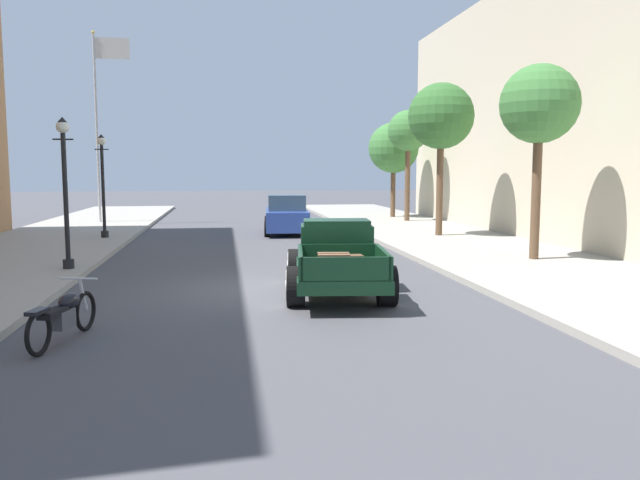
{
  "coord_description": "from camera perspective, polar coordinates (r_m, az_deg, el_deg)",
  "views": [
    {
      "loc": [
        -1.01,
        -13.91,
        2.66
      ],
      "look_at": [
        1.24,
        0.93,
        1.0
      ],
      "focal_mm": 35.39,
      "sensor_mm": 36.0,
      "label": 1
    }
  ],
  "objects": [
    {
      "name": "street_lamp_far",
      "position": [
        24.98,
        -19.05,
        5.34
      ],
      "size": [
        0.5,
        0.32,
        3.85
      ],
      "color": "black",
      "rests_on": "sidewalk_left"
    },
    {
      "name": "street_tree_nearest",
      "position": [
        18.92,
        19.22,
        11.38
      ],
      "size": [
        2.19,
        2.19,
        5.45
      ],
      "color": "brown",
      "rests_on": "sidewalk_right"
    },
    {
      "name": "flagpole",
      "position": [
        32.94,
        -19.2,
        11.38
      ],
      "size": [
        1.74,
        0.16,
        9.16
      ],
      "color": "#B2B2B7",
      "rests_on": "sidewalk_left"
    },
    {
      "name": "street_tree_third",
      "position": [
        31.94,
        7.98,
        9.63
      ],
      "size": [
        2.02,
        2.02,
        5.48
      ],
      "color": "brown",
      "rests_on": "sidewalk_right"
    },
    {
      "name": "street_lamp_near",
      "position": [
        17.29,
        -22.07,
        4.94
      ],
      "size": [
        0.5,
        0.32,
        3.85
      ],
      "color": "black",
      "rests_on": "sidewalk_left"
    },
    {
      "name": "motorcycle_parked",
      "position": [
        10.57,
        -22.2,
        -6.28
      ],
      "size": [
        0.75,
        2.07,
        0.93
      ],
      "color": "black",
      "rests_on": "ground"
    },
    {
      "name": "car_background_blue",
      "position": [
        26.67,
        -3.04,
        2.23
      ],
      "size": [
        2.09,
        4.41,
        1.65
      ],
      "color": "#284293",
      "rests_on": "ground"
    },
    {
      "name": "street_tree_farthest",
      "position": [
        34.51,
        6.66,
        8.24
      ],
      "size": [
        2.7,
        2.7,
        5.07
      ],
      "color": "brown",
      "rests_on": "sidewalk_right"
    },
    {
      "name": "street_tree_second",
      "position": [
        24.96,
        10.9,
        10.86
      ],
      "size": [
        2.52,
        2.52,
        5.84
      ],
      "color": "brown",
      "rests_on": "sidewalk_right"
    },
    {
      "name": "hotrod_truck_dark_green",
      "position": [
        13.93,
        1.48,
        -1.56
      ],
      "size": [
        2.54,
        5.07,
        1.58
      ],
      "color": "black",
      "rests_on": "ground"
    },
    {
      "name": "sidewalk_right",
      "position": [
        16.38,
        21.82,
        -3.22
      ],
      "size": [
        5.5,
        64.0,
        0.15
      ],
      "primitive_type": "cube",
      "color": "#9E998E",
      "rests_on": "ground"
    },
    {
      "name": "ground_plane",
      "position": [
        14.2,
        -4.41,
        -4.51
      ],
      "size": [
        140.0,
        140.0,
        0.0
      ],
      "primitive_type": "plane",
      "color": "#47474C"
    }
  ]
}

